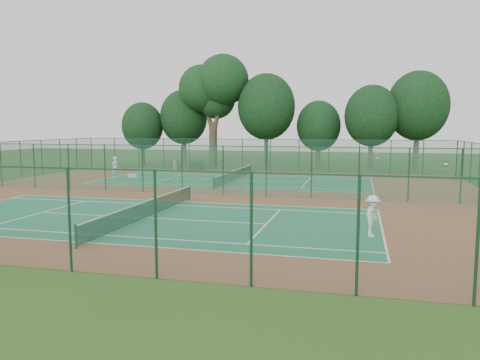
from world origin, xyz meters
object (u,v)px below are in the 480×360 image
Objects in this scene: big_tree at (214,88)px; player_far at (115,167)px; trash_bin at (175,165)px; bench at (197,166)px; player_near at (373,216)px; kit_bag at (132,176)px.

player_far is at bearing -107.55° from big_tree.
bench is at bearing -1.15° from trash_bin.
big_tree reaches higher than bench.
big_tree is at bearing 66.88° from trash_bin.
big_tree is at bearing 42.07° from player_near.
bench is at bearing 55.64° from kit_bag.
kit_bag is at bearing 62.30° from player_near.
trash_bin is 0.08× the size of big_tree.
trash_bin is 0.63× the size of bench.
player_far is 9.62m from trash_bin.
bench is 0.12× the size of big_tree.
bench is 10.93m from big_tree.
player_near reaches higher than trash_bin.
player_far is 18.34m from big_tree.
trash_bin is at bearing -113.12° from big_tree.
kit_bag is (-0.94, -8.48, -0.35)m from trash_bin.
big_tree reaches higher than trash_bin.
big_tree reaches higher than player_near.
player_near is 28.88m from kit_bag.
big_tree is (3.57, 14.65, 9.32)m from kit_bag.
big_tree is (2.64, 6.17, 8.97)m from trash_bin.
bench is 9.11m from kit_bag.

